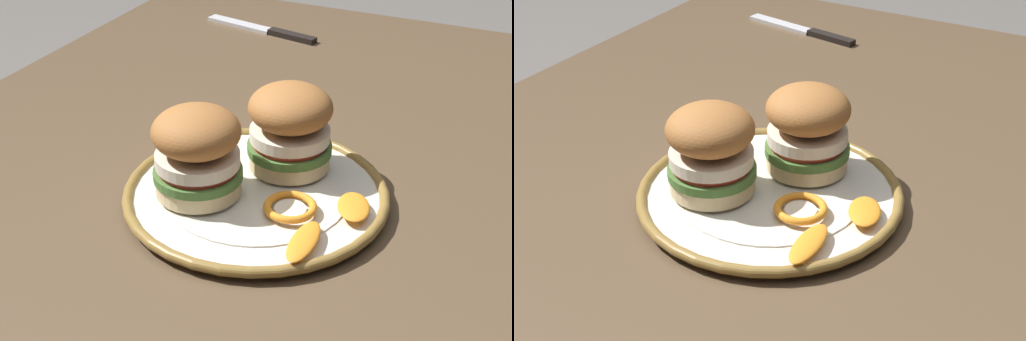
# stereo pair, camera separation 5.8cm
# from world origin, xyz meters

# --- Properties ---
(dining_table) EXTENTS (1.39, 0.92, 0.72)m
(dining_table) POSITION_xyz_m (0.00, 0.00, 0.63)
(dining_table) COLOR brown
(dining_table) RESTS_ON ground
(dinner_plate) EXTENTS (0.30, 0.30, 0.02)m
(dinner_plate) POSITION_xyz_m (-0.03, 0.03, 0.73)
(dinner_plate) COLOR silver
(dinner_plate) RESTS_ON dining_table
(sandwich_half_left) EXTENTS (0.13, 0.13, 0.10)m
(sandwich_half_left) POSITION_xyz_m (0.01, -0.02, 0.79)
(sandwich_half_left) COLOR beige
(sandwich_half_left) RESTS_ON dinner_plate
(sandwich_half_right) EXTENTS (0.13, 0.13, 0.10)m
(sandwich_half_right) POSITION_xyz_m (-0.09, 0.05, 0.79)
(sandwich_half_right) COLOR beige
(sandwich_half_right) RESTS_ON dinner_plate
(orange_peel_curled) EXTENTS (0.08, 0.08, 0.01)m
(orange_peel_curled) POSITION_xyz_m (0.00, 0.08, 0.74)
(orange_peel_curled) COLOR orange
(orange_peel_curled) RESTS_ON dinner_plate
(orange_peel_strip_long) EXTENTS (0.06, 0.05, 0.01)m
(orange_peel_strip_long) POSITION_xyz_m (-0.03, 0.14, 0.74)
(orange_peel_strip_long) COLOR orange
(orange_peel_strip_long) RESTS_ON dinner_plate
(orange_peel_strip_short) EXTENTS (0.07, 0.03, 0.01)m
(orange_peel_strip_short) POSITION_xyz_m (0.05, 0.12, 0.74)
(orange_peel_strip_short) COLOR orange
(orange_peel_strip_short) RESTS_ON dinner_plate
(table_knife) EXTENTS (0.06, 0.22, 0.01)m
(table_knife) POSITION_xyz_m (-0.52, -0.17, 0.72)
(table_knife) COLOR silver
(table_knife) RESTS_ON dining_table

